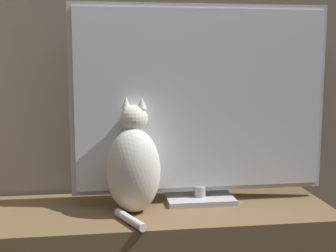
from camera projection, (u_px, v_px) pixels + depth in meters
name	position (u px, v px, depth m)	size (l,w,h in m)	color
wall_back	(153.00, 9.00, 1.91)	(4.80, 0.05, 2.60)	#756B5B
tv	(201.00, 103.00, 1.77)	(0.98, 0.16, 0.75)	#B7B7BC
cat	(134.00, 166.00, 1.68)	(0.22, 0.32, 0.42)	silver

